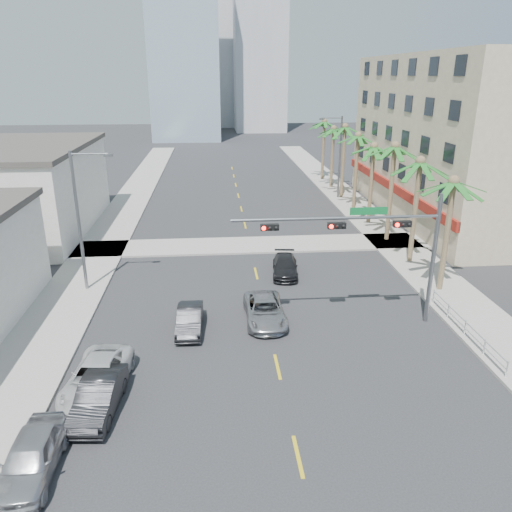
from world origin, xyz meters
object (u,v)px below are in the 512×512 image
(car_lane_right, at_px, (285,266))
(car_parked_far, at_px, (97,377))
(traffic_signal_mast, at_px, (378,238))
(car_parked_mid, at_px, (99,397))
(car_parked_near, at_px, (31,457))
(car_lane_center, at_px, (265,310))
(car_lane_left, at_px, (190,320))

(car_lane_right, bearing_deg, car_parked_far, -121.72)
(traffic_signal_mast, bearing_deg, car_lane_right, 116.20)
(car_parked_mid, bearing_deg, car_parked_near, -110.76)
(car_parked_near, relative_size, car_parked_far, 0.86)
(traffic_signal_mast, height_order, car_lane_center, traffic_signal_mast)
(car_parked_mid, xyz_separation_m, car_lane_left, (3.47, 6.75, -0.07))
(traffic_signal_mast, relative_size, car_lane_left, 2.89)
(car_parked_far, bearing_deg, traffic_signal_mast, 26.24)
(traffic_signal_mast, distance_m, car_parked_near, 18.70)
(car_lane_right, bearing_deg, traffic_signal_mast, -57.16)
(traffic_signal_mast, relative_size, car_parked_mid, 2.60)
(traffic_signal_mast, relative_size, car_parked_far, 2.23)
(car_parked_near, height_order, car_parked_mid, car_parked_near)
(car_lane_left, relative_size, car_lane_center, 0.81)
(car_lane_left, bearing_deg, car_lane_center, 10.92)
(car_parked_far, distance_m, car_lane_center, 10.02)
(car_lane_left, bearing_deg, car_parked_far, -124.83)
(car_parked_mid, bearing_deg, car_lane_left, 67.38)
(car_lane_left, distance_m, car_lane_right, 9.88)
(car_parked_mid, distance_m, car_lane_left, 7.59)
(car_parked_mid, height_order, car_lane_right, car_parked_mid)
(traffic_signal_mast, relative_size, car_lane_center, 2.35)
(car_parked_far, relative_size, car_lane_right, 1.19)
(car_parked_far, bearing_deg, car_lane_right, 57.59)
(car_parked_mid, bearing_deg, car_parked_far, 108.67)
(traffic_signal_mast, distance_m, car_lane_left, 11.04)
(car_lane_left, relative_size, car_lane_right, 0.92)
(traffic_signal_mast, xyz_separation_m, car_lane_right, (-3.78, 7.69, -4.45))
(car_lane_center, relative_size, car_lane_right, 1.13)
(car_parked_near, xyz_separation_m, car_lane_right, (11.40, 17.71, -0.12))
(car_parked_far, distance_m, car_lane_right, 16.39)
(traffic_signal_mast, height_order, car_parked_far, traffic_signal_mast)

